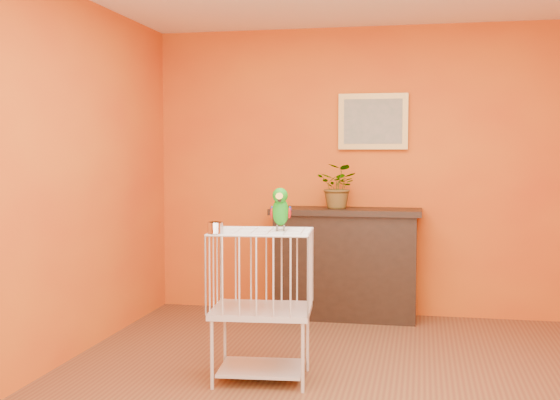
# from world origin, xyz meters

# --- Properties ---
(ground) EXTENTS (4.50, 4.50, 0.00)m
(ground) POSITION_xyz_m (0.00, 0.00, 0.00)
(ground) COLOR brown
(ground) RESTS_ON ground
(room_shell) EXTENTS (4.50, 4.50, 4.50)m
(room_shell) POSITION_xyz_m (0.00, 0.00, 1.58)
(room_shell) COLOR orange
(room_shell) RESTS_ON ground
(console_cabinet) EXTENTS (1.32, 0.47, 0.98)m
(console_cabinet) POSITION_xyz_m (-0.22, 2.02, 0.49)
(console_cabinet) COLOR black
(console_cabinet) RESTS_ON ground
(potted_plant) EXTENTS (0.45, 0.48, 0.31)m
(potted_plant) POSITION_xyz_m (-0.28, 2.01, 1.13)
(potted_plant) COLOR #26722D
(potted_plant) RESTS_ON console_cabinet
(framed_picture) EXTENTS (0.62, 0.04, 0.50)m
(framed_picture) POSITION_xyz_m (0.00, 2.22, 1.75)
(framed_picture) COLOR #AA803D
(framed_picture) RESTS_ON room_shell
(birdcage) EXTENTS (0.67, 0.54, 0.97)m
(birdcage) POSITION_xyz_m (-0.56, 0.21, 0.50)
(birdcage) COLOR beige
(birdcage) RESTS_ON ground
(feed_cup) EXTENTS (0.10, 0.10, 0.07)m
(feed_cup) POSITION_xyz_m (-0.80, -0.02, 1.01)
(feed_cup) COLOR silver
(feed_cup) RESTS_ON birdcage
(parrot) EXTENTS (0.14, 0.25, 0.28)m
(parrot) POSITION_xyz_m (-0.45, 0.24, 1.11)
(parrot) COLOR #59544C
(parrot) RESTS_ON birdcage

